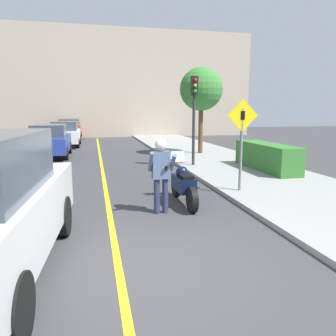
# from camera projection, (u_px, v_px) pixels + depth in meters

# --- Properties ---
(ground_plane) EXTENTS (80.00, 80.00, 0.00)m
(ground_plane) POSITION_uv_depth(u_px,v_px,m) (157.00, 265.00, 5.10)
(ground_plane) COLOR #38383A
(sidewalk_curb) EXTENTS (4.40, 44.00, 0.12)m
(sidewalk_curb) POSITION_uv_depth(u_px,v_px,m) (287.00, 188.00, 9.98)
(sidewalk_curb) COLOR gray
(sidewalk_curb) RESTS_ON ground
(road_center_line) EXTENTS (0.12, 36.00, 0.01)m
(road_center_line) POSITION_uv_depth(u_px,v_px,m) (105.00, 184.00, 10.73)
(road_center_line) COLOR yellow
(road_center_line) RESTS_ON ground
(building_backdrop) EXTENTS (28.00, 1.20, 9.57)m
(building_backdrop) POSITION_uv_depth(u_px,v_px,m) (102.00, 83.00, 29.24)
(building_backdrop) COLOR #B2A38E
(building_backdrop) RESTS_ON ground
(motorcycle) EXTENTS (0.62, 2.15, 1.29)m
(motorcycle) POSITION_uv_depth(u_px,v_px,m) (183.00, 185.00, 8.39)
(motorcycle) COLOR black
(motorcycle) RESTS_ON ground
(person_biker) EXTENTS (0.59, 0.48, 1.75)m
(person_biker) POSITION_uv_depth(u_px,v_px,m) (161.00, 168.00, 7.50)
(person_biker) COLOR #282D4C
(person_biker) RESTS_ON ground
(crossing_sign) EXTENTS (0.91, 0.08, 2.58)m
(crossing_sign) POSITION_uv_depth(u_px,v_px,m) (242.00, 136.00, 9.12)
(crossing_sign) COLOR slate
(crossing_sign) RESTS_ON sidewalk_curb
(traffic_light) EXTENTS (0.26, 0.30, 3.63)m
(traffic_light) POSITION_uv_depth(u_px,v_px,m) (194.00, 104.00, 13.35)
(traffic_light) COLOR #2D2D30
(traffic_light) RESTS_ON sidewalk_curb
(hedge_row) EXTENTS (0.90, 3.61, 1.00)m
(hedge_row) POSITION_uv_depth(u_px,v_px,m) (266.00, 157.00, 12.66)
(hedge_row) COLOR #33702D
(hedge_row) RESTS_ON sidewalk_curb
(street_tree) EXTENTS (2.25, 2.25, 4.50)m
(street_tree) POSITION_uv_depth(u_px,v_px,m) (201.00, 90.00, 17.12)
(street_tree) COLOR brown
(street_tree) RESTS_ON sidewalk_curb
(parked_car_blue) EXTENTS (1.88, 4.20, 1.68)m
(parked_car_blue) POSITION_uv_depth(u_px,v_px,m) (50.00, 141.00, 16.79)
(parked_car_blue) COLOR black
(parked_car_blue) RESTS_ON ground
(parked_car_white) EXTENTS (1.88, 4.20, 1.68)m
(parked_car_white) POSITION_uv_depth(u_px,v_px,m) (65.00, 134.00, 21.93)
(parked_car_white) COLOR black
(parked_car_white) RESTS_ON ground
(parked_car_red) EXTENTS (1.88, 4.20, 1.68)m
(parked_car_red) POSITION_uv_depth(u_px,v_px,m) (70.00, 129.00, 27.65)
(parked_car_red) COLOR black
(parked_car_red) RESTS_ON ground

